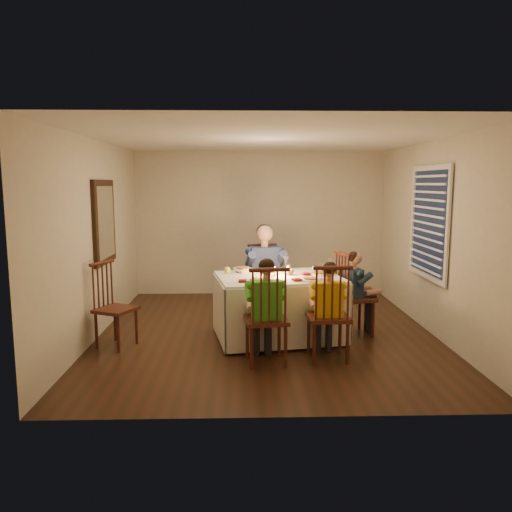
{
  "coord_description": "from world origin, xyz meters",
  "views": [
    {
      "loc": [
        -0.33,
        -6.6,
        2.02
      ],
      "look_at": [
        -0.13,
        0.15,
        1.04
      ],
      "focal_mm": 35.0,
      "sensor_mm": 36.0,
      "label": 1
    }
  ],
  "objects_px": {
    "chair_adult": "(265,320)",
    "child_teal": "(354,334)",
    "chair_near_left": "(266,363)",
    "child_yellow": "(327,359)",
    "serving_bowl": "(243,270)",
    "chair_near_right": "(327,359)",
    "chair_end": "(354,334)",
    "child_green": "(266,363)",
    "adult": "(265,320)",
    "dining_table": "(279,294)",
    "chair_extra": "(117,346)"
  },
  "relations": [
    {
      "from": "child_green",
      "to": "child_teal",
      "type": "height_order",
      "value": "child_green"
    },
    {
      "from": "chair_near_left",
      "to": "adult",
      "type": "relative_size",
      "value": 0.79
    },
    {
      "from": "chair_adult",
      "to": "adult",
      "type": "relative_size",
      "value": 0.79
    },
    {
      "from": "chair_end",
      "to": "chair_extra",
      "type": "distance_m",
      "value": 3.12
    },
    {
      "from": "chair_end",
      "to": "child_teal",
      "type": "distance_m",
      "value": 0.0
    },
    {
      "from": "chair_near_left",
      "to": "child_yellow",
      "type": "distance_m",
      "value": 0.73
    },
    {
      "from": "child_yellow",
      "to": "child_teal",
      "type": "xyz_separation_m",
      "value": [
        0.53,
        0.96,
        0.0
      ]
    },
    {
      "from": "child_yellow",
      "to": "child_green",
      "type": "bearing_deg",
      "value": 5.9
    },
    {
      "from": "chair_adult",
      "to": "chair_end",
      "type": "xyz_separation_m",
      "value": [
        1.18,
        -0.73,
        0.0
      ]
    },
    {
      "from": "chair_adult",
      "to": "chair_end",
      "type": "height_order",
      "value": "same"
    },
    {
      "from": "chair_adult",
      "to": "chair_near_left",
      "type": "relative_size",
      "value": 1.0
    },
    {
      "from": "chair_extra",
      "to": "child_yellow",
      "type": "xyz_separation_m",
      "value": [
        2.56,
        -0.55,
        0.0
      ]
    },
    {
      "from": "chair_extra",
      "to": "serving_bowl",
      "type": "relative_size",
      "value": 4.44
    },
    {
      "from": "child_green",
      "to": "serving_bowl",
      "type": "xyz_separation_m",
      "value": [
        -0.25,
        1.21,
        0.86
      ]
    },
    {
      "from": "chair_near_left",
      "to": "child_yellow",
      "type": "xyz_separation_m",
      "value": [
        0.72,
        0.1,
        0.0
      ]
    },
    {
      "from": "dining_table",
      "to": "chair_extra",
      "type": "distance_m",
      "value": 2.15
    },
    {
      "from": "chair_near_right",
      "to": "child_teal",
      "type": "relative_size",
      "value": 1.0
    },
    {
      "from": "chair_extra",
      "to": "child_teal",
      "type": "relative_size",
      "value": 0.95
    },
    {
      "from": "dining_table",
      "to": "chair_extra",
      "type": "xyz_separation_m",
      "value": [
        -2.05,
        -0.27,
        -0.59
      ]
    },
    {
      "from": "child_teal",
      "to": "chair_near_right",
      "type": "bearing_deg",
      "value": 136.65
    },
    {
      "from": "chair_end",
      "to": "chair_near_left",
      "type": "bearing_deg",
      "value": 115.92
    },
    {
      "from": "child_yellow",
      "to": "child_teal",
      "type": "relative_size",
      "value": 1.02
    },
    {
      "from": "dining_table",
      "to": "adult",
      "type": "distance_m",
      "value": 1.07
    },
    {
      "from": "child_yellow",
      "to": "child_teal",
      "type": "height_order",
      "value": "child_yellow"
    },
    {
      "from": "dining_table",
      "to": "chair_extra",
      "type": "relative_size",
      "value": 1.66
    },
    {
      "from": "dining_table",
      "to": "chair_adult",
      "type": "xyz_separation_m",
      "value": [
        -0.14,
        0.87,
        -0.59
      ]
    },
    {
      "from": "child_teal",
      "to": "serving_bowl",
      "type": "xyz_separation_m",
      "value": [
        -1.5,
        0.15,
        0.86
      ]
    },
    {
      "from": "chair_end",
      "to": "child_green",
      "type": "distance_m",
      "value": 1.64
    },
    {
      "from": "chair_adult",
      "to": "child_teal",
      "type": "relative_size",
      "value": 1.0
    },
    {
      "from": "dining_table",
      "to": "chair_adult",
      "type": "distance_m",
      "value": 1.07
    },
    {
      "from": "dining_table",
      "to": "chair_near_left",
      "type": "relative_size",
      "value": 1.56
    },
    {
      "from": "chair_near_right",
      "to": "dining_table",
      "type": "bearing_deg",
      "value": -60.38
    },
    {
      "from": "chair_end",
      "to": "dining_table",
      "type": "bearing_deg",
      "value": 83.33
    },
    {
      "from": "chair_adult",
      "to": "chair_near_left",
      "type": "xyz_separation_m",
      "value": [
        -0.07,
        -1.8,
        0.0
      ]
    },
    {
      "from": "adult",
      "to": "child_teal",
      "type": "height_order",
      "value": "adult"
    },
    {
      "from": "chair_adult",
      "to": "serving_bowl",
      "type": "distance_m",
      "value": 1.09
    },
    {
      "from": "chair_adult",
      "to": "chair_near_right",
      "type": "xyz_separation_m",
      "value": [
        0.65,
        -1.69,
        0.0
      ]
    },
    {
      "from": "adult",
      "to": "child_teal",
      "type": "distance_m",
      "value": 1.39
    },
    {
      "from": "chair_near_right",
      "to": "chair_end",
      "type": "xyz_separation_m",
      "value": [
        0.53,
        0.96,
        0.0
      ]
    },
    {
      "from": "chair_end",
      "to": "serving_bowl",
      "type": "xyz_separation_m",
      "value": [
        -1.5,
        0.15,
        0.86
      ]
    },
    {
      "from": "dining_table",
      "to": "chair_end",
      "type": "relative_size",
      "value": 1.56
    },
    {
      "from": "chair_near_right",
      "to": "child_teal",
      "type": "distance_m",
      "value": 1.1
    },
    {
      "from": "chair_end",
      "to": "adult",
      "type": "distance_m",
      "value": 1.39
    },
    {
      "from": "child_yellow",
      "to": "serving_bowl",
      "type": "bearing_deg",
      "value": -50.98
    },
    {
      "from": "child_yellow",
      "to": "serving_bowl",
      "type": "relative_size",
      "value": 4.79
    },
    {
      "from": "dining_table",
      "to": "serving_bowl",
      "type": "bearing_deg",
      "value": 137.84
    },
    {
      "from": "child_yellow",
      "to": "chair_near_right",
      "type": "bearing_deg",
      "value": 180.0
    },
    {
      "from": "child_teal",
      "to": "chair_near_left",
      "type": "bearing_deg",
      "value": 115.92
    },
    {
      "from": "chair_extra",
      "to": "chair_near_left",
      "type": "bearing_deg",
      "value": -84.31
    },
    {
      "from": "dining_table",
      "to": "child_teal",
      "type": "relative_size",
      "value": 1.57
    }
  ]
}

